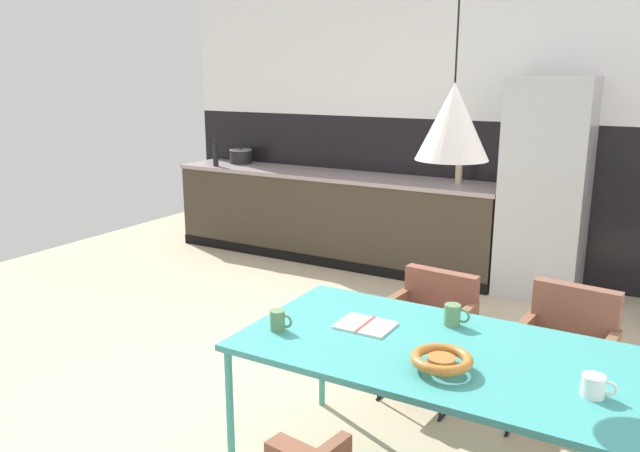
{
  "coord_description": "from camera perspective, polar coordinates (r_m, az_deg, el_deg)",
  "views": [
    {
      "loc": [
        1.68,
        -2.92,
        1.92
      ],
      "look_at": [
        -0.46,
        0.78,
        0.87
      ],
      "focal_mm": 35.27,
      "sensor_mm": 36.0,
      "label": 1
    }
  ],
  "objects": [
    {
      "name": "fruit_bowl",
      "position": [
        2.67,
        10.97,
        -11.87
      ],
      "size": [
        0.26,
        0.26,
        0.07
      ],
      "color": "#B2662D",
      "rests_on": "dining_table"
    },
    {
      "name": "mug_tall_blue",
      "position": [
        3.01,
        -3.8,
        -8.53
      ],
      "size": [
        0.12,
        0.07,
        0.1
      ],
      "color": "#5B8456",
      "rests_on": "dining_table"
    },
    {
      "name": "open_book",
      "position": [
        3.06,
        4.14,
        -8.96
      ],
      "size": [
        0.26,
        0.21,
        0.02
      ],
      "color": "white",
      "rests_on": "dining_table"
    },
    {
      "name": "kitchen_counter",
      "position": [
        6.53,
        0.99,
        0.88
      ],
      "size": [
        3.52,
        0.63,
        0.91
      ],
      "color": "#3A3226",
      "rests_on": "ground"
    },
    {
      "name": "pendant_lamp_over_table_near",
      "position": [
        2.62,
        11.99,
        9.27
      ],
      "size": [
        0.3,
        0.3,
        1.33
      ],
      "color": "black"
    },
    {
      "name": "armchair_facing_counter",
      "position": [
        3.84,
        10.03,
        -8.02
      ],
      "size": [
        0.52,
        0.51,
        0.75
      ],
      "rotation": [
        0.0,
        0.0,
        3.05
      ],
      "color": "brown",
      "rests_on": "ground"
    },
    {
      "name": "bottle_vinegar_dark",
      "position": [
        5.96,
        12.49,
        5.0
      ],
      "size": [
        0.06,
        0.06,
        0.31
      ],
      "color": "tan",
      "rests_on": "kitchen_counter"
    },
    {
      "name": "mug_short_terracotta",
      "position": [
        2.64,
        23.6,
        -13.16
      ],
      "size": [
        0.13,
        0.09,
        0.08
      ],
      "color": "white",
      "rests_on": "dining_table"
    },
    {
      "name": "bottle_wine_green",
      "position": [
        7.01,
        -9.46,
        6.43
      ],
      "size": [
        0.06,
        0.06,
        0.31
      ],
      "color": "black",
      "rests_on": "kitchen_counter"
    },
    {
      "name": "back_wall_splashback_dark",
      "position": [
        6.27,
        14.02,
        2.55
      ],
      "size": [
        6.62,
        0.12,
        1.47
      ],
      "primitive_type": "cube",
      "color": "black",
      "rests_on": "ground"
    },
    {
      "name": "armchair_corner_seat",
      "position": [
        3.68,
        21.49,
        -9.69
      ],
      "size": [
        0.53,
        0.52,
        0.79
      ],
      "rotation": [
        0.0,
        0.0,
        3.04
      ],
      "color": "brown",
      "rests_on": "ground"
    },
    {
      "name": "refrigerator_column",
      "position": [
        5.74,
        19.76,
        3.22
      ],
      "size": [
        0.68,
        0.6,
        1.88
      ],
      "primitive_type": "cube",
      "color": "#ADAFB2",
      "rests_on": "ground"
    },
    {
      "name": "mug_glass_clear",
      "position": [
        3.11,
        11.99,
        -7.91
      ],
      "size": [
        0.13,
        0.08,
        0.11
      ],
      "color": "#5B8456",
      "rests_on": "dining_table"
    },
    {
      "name": "back_wall_panel_upper",
      "position": [
        6.17,
        14.84,
        16.07
      ],
      "size": [
        6.62,
        0.12,
        1.47
      ],
      "primitive_type": "cube",
      "color": "white",
      "rests_on": "back_wall_splashback_dark"
    },
    {
      "name": "cooking_pot",
      "position": [
        7.2,
        -7.2,
        6.29
      ],
      "size": [
        0.25,
        0.25,
        0.18
      ],
      "color": "black",
      "rests_on": "kitchen_counter"
    },
    {
      "name": "ground_plane",
      "position": [
        3.87,
        0.17,
        -15.84
      ],
      "size": [
        8.6,
        8.6,
        0.0
      ],
      "primitive_type": "plane",
      "color": "#C3B292"
    },
    {
      "name": "dining_table",
      "position": [
        2.9,
        11.03,
        -11.58
      ],
      "size": [
        1.8,
        0.94,
        0.73
      ],
      "color": "teal",
      "rests_on": "ground"
    }
  ]
}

